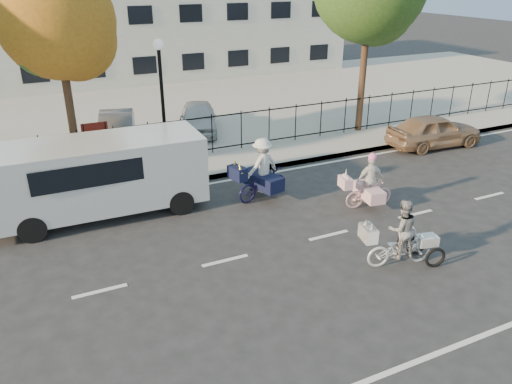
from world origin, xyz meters
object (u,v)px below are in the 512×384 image
white_van (97,175)px  lamppost (161,81)px  zebra_trike (401,240)px  lot_car_c (117,128)px  lot_car_d (198,117)px  unicorn_bike (369,188)px  bull_bike (262,175)px  gold_sedan (434,131)px

white_van → lamppost: bearing=47.0°
zebra_trike → white_van: 8.41m
lot_car_c → lot_car_d: lot_car_d is taller
white_van → unicorn_bike: bearing=-20.7°
bull_bike → white_van: white_van is taller
bull_bike → gold_sedan: size_ratio=0.55×
bull_bike → white_van: bearing=63.2°
lamppost → white_van: size_ratio=0.69×
lot_car_d → bull_bike: bearing=-74.8°
lot_car_c → lot_car_d: (3.44, 0.07, 0.01)m
zebra_trike → white_van: bearing=58.4°
gold_sedan → unicorn_bike: bearing=124.6°
gold_sedan → lot_car_c: lot_car_c is taller
lot_car_c → lot_car_d: 3.44m
bull_bike → lot_car_d: size_ratio=0.58×
bull_bike → lot_car_d: 7.04m
lamppost → bull_bike: size_ratio=2.01×
zebra_trike → gold_sedan: zebra_trike is taller
bull_bike → lot_car_c: 7.60m
gold_sedan → zebra_trike: bearing=135.8°
zebra_trike → white_van: white_van is taller
lot_car_d → zebra_trike: bearing=-67.2°
lamppost → unicorn_bike: 7.74m
lamppost → lot_car_d: size_ratio=1.17×
bull_bike → lot_car_d: bull_bike is taller
unicorn_bike → lot_car_d: size_ratio=0.47×
zebra_trike → lot_car_c: 12.61m
gold_sedan → white_van: bearing=96.1°
bull_bike → gold_sedan: bull_bike is taller
white_van → lot_car_d: (5.09, 6.05, -0.44)m
lot_car_c → lot_car_d: bearing=14.2°
unicorn_bike → lamppost: bearing=47.2°
unicorn_bike → bull_bike: 3.23m
zebra_trike → bull_bike: bearing=27.7°
unicorn_bike → lot_car_c: 10.54m
lot_car_d → lamppost: bearing=-107.6°
unicorn_bike → white_van: size_ratio=0.28×
zebra_trike → bull_bike: (-1.32, 4.87, 0.12)m
zebra_trike → unicorn_bike: size_ratio=1.15×
white_van → lot_car_d: bearing=51.1°
lamppost → unicorn_bike: lamppost is taller
zebra_trike → gold_sedan: size_ratio=0.51×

